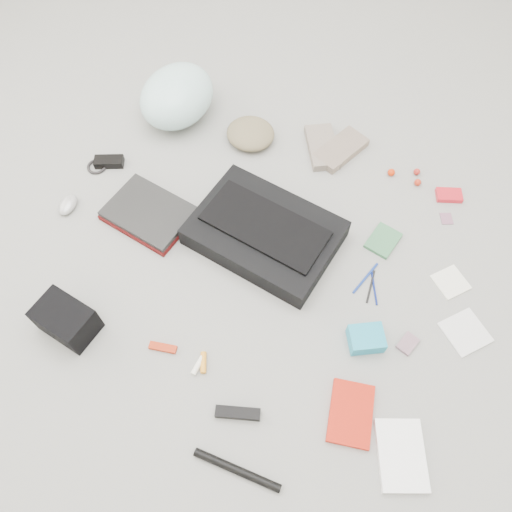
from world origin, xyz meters
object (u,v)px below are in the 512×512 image
(camera_bag, at_px, (66,320))
(bike_helmet, at_px, (177,96))
(laptop, at_px, (149,212))
(book_red, at_px, (351,413))
(messenger_bag, at_px, (265,233))
(accordion_wallet, at_px, (366,339))

(camera_bag, bearing_deg, bike_helmet, 105.35)
(laptop, bearing_deg, book_red, -14.22)
(messenger_bag, bearing_deg, accordion_wallet, -18.76)
(camera_bag, relative_size, book_red, 0.94)
(bike_helmet, relative_size, camera_bag, 1.93)
(bike_helmet, distance_m, book_red, 1.40)
(messenger_bag, relative_size, bike_helmet, 1.44)
(laptop, xyz_separation_m, bike_helmet, (-0.10, 0.52, 0.07))
(bike_helmet, xyz_separation_m, accordion_wallet, (0.97, -0.75, -0.08))
(laptop, relative_size, book_red, 1.58)
(book_red, bearing_deg, messenger_bag, 124.05)
(book_red, bearing_deg, accordion_wallet, 85.45)
(book_red, bearing_deg, camera_bag, 174.38)
(accordion_wallet, bearing_deg, bike_helmet, 117.43)
(laptop, distance_m, camera_bag, 0.49)
(messenger_bag, distance_m, book_red, 0.68)
(messenger_bag, bearing_deg, laptop, -161.25)
(laptop, distance_m, accordion_wallet, 0.90)
(camera_bag, relative_size, accordion_wallet, 1.64)
(bike_helmet, bearing_deg, messenger_bag, -31.54)
(messenger_bag, distance_m, camera_bag, 0.73)
(messenger_bag, height_order, accordion_wallet, messenger_bag)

